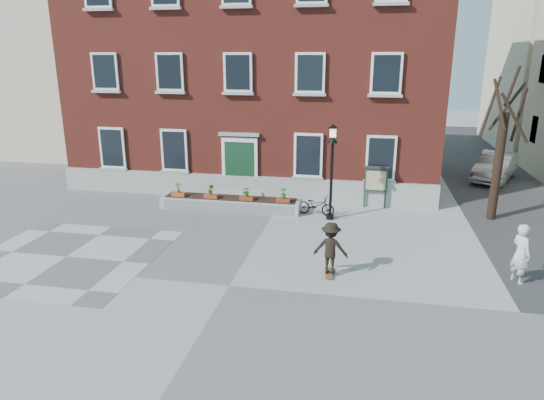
% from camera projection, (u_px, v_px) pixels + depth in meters
% --- Properties ---
extents(ground, '(100.00, 100.00, 0.00)m').
position_uv_depth(ground, '(229.00, 286.00, 14.30)').
color(ground, gray).
rests_on(ground, ground).
extents(checker_patch, '(6.00, 6.00, 0.01)m').
position_uv_depth(checker_patch, '(66.00, 257.00, 16.35)').
color(checker_patch, '#5D5D5F').
rests_on(checker_patch, ground).
extents(distant_building, '(10.00, 12.00, 13.00)m').
position_uv_depth(distant_building, '(61.00, 55.00, 34.55)').
color(distant_building, beige).
rests_on(distant_building, ground).
extents(bicycle, '(1.73, 0.90, 0.86)m').
position_uv_depth(bicycle, '(316.00, 205.00, 20.51)').
color(bicycle, black).
rests_on(bicycle, ground).
extents(parked_car, '(3.27, 4.77, 1.49)m').
position_uv_depth(parked_car, '(495.00, 167.00, 26.14)').
color(parked_car, silver).
rests_on(parked_car, ground).
extents(bystander, '(0.69, 0.79, 1.84)m').
position_uv_depth(bystander, '(521.00, 254.00, 14.29)').
color(bystander, silver).
rests_on(bystander, ground).
extents(brick_building, '(18.40, 10.85, 12.60)m').
position_uv_depth(brick_building, '(262.00, 59.00, 25.99)').
color(brick_building, maroon).
rests_on(brick_building, ground).
extents(planter_assembly, '(6.20, 1.12, 1.15)m').
position_uv_depth(planter_assembly, '(231.00, 202.00, 21.33)').
color(planter_assembly, '#B3B3AE').
rests_on(planter_assembly, ground).
extents(bare_tree, '(1.83, 1.83, 6.16)m').
position_uv_depth(bare_tree, '(500.00, 153.00, 19.36)').
color(bare_tree, black).
rests_on(bare_tree, ground).
extents(lamp_post, '(0.40, 0.40, 3.93)m').
position_uv_depth(lamp_post, '(332.00, 159.00, 19.40)').
color(lamp_post, black).
rests_on(lamp_post, ground).
extents(notice_board, '(1.10, 0.16, 1.87)m').
position_uv_depth(notice_board, '(376.00, 180.00, 21.29)').
color(notice_board, '#1A3426').
rests_on(notice_board, ground).
extents(skateboarder, '(1.10, 0.78, 1.71)m').
position_uv_depth(skateboarder, '(331.00, 248.00, 14.77)').
color(skateboarder, brown).
rests_on(skateboarder, ground).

